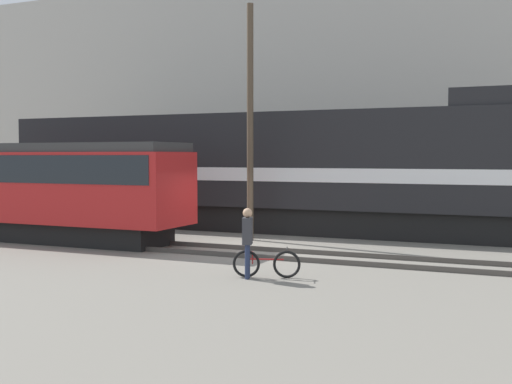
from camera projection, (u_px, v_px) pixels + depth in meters
The scene contains 9 objects.
ground_plane at pixel (244, 249), 20.09m from camera, with size 120.00×120.00×0.00m, color slate.
track_near at pixel (232, 251), 19.30m from camera, with size 60.00×1.50×0.14m.
track_far at pixel (299, 230), 24.70m from camera, with size 60.00×1.51×0.14m.
building_backdrop at pixel (362, 96), 33.05m from camera, with size 45.78×6.00×12.02m.
freight_locomotive at pixel (256, 169), 25.30m from camera, with size 21.22×3.04×5.15m.
streetcar at pixel (30, 185), 22.35m from camera, with size 11.93×2.54×3.35m.
bicycle at pixel (266, 264), 15.37m from camera, with size 1.57×0.65×0.72m.
person at pixel (247, 236), 15.23m from camera, with size 0.32×0.41×1.68m.
utility_pole_left at pixel (250, 123), 22.07m from camera, with size 0.23×0.23×8.12m.
Camera 1 is at (8.38, -18.12, 2.92)m, focal length 45.00 mm.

